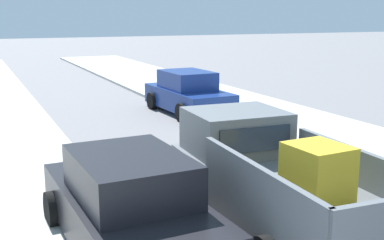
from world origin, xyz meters
TOP-DOWN VIEW (x-y plane):
  - sidewalk_right at (4.60, 12.00)m, footprint 4.72×60.00m
  - curb_left at (-3.64, 12.00)m, footprint 0.16×60.00m
  - curb_right at (3.64, 12.00)m, footprint 0.16×60.00m
  - pickup_truck at (-0.22, 7.30)m, footprint 2.42×5.31m
  - car_left_near at (2.62, 17.09)m, footprint 2.16×4.32m
  - car_left_mid at (-2.59, 7.63)m, footprint 2.13×4.30m

SIDE VIEW (x-z plane):
  - curb_left at x=-3.64m, z-range 0.00..0.10m
  - curb_right at x=3.64m, z-range 0.00..0.10m
  - sidewalk_right at x=4.60m, z-range 0.00..0.12m
  - car_left_near at x=2.62m, z-range -0.06..1.48m
  - car_left_mid at x=-2.59m, z-range -0.06..1.48m
  - pickup_truck at x=-0.22m, z-range -0.10..1.70m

